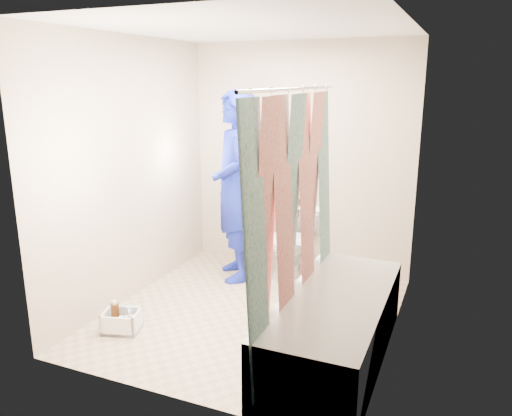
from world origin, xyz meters
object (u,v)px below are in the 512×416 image
at_px(bathtub, 334,325).
at_px(cleaning_caddy, 123,322).
at_px(plumber, 235,187).
at_px(toilet, 295,241).

relative_size(bathtub, cleaning_caddy, 5.14).
height_order(bathtub, plumber, plumber).
xyz_separation_m(toilet, cleaning_caddy, (-0.88, -1.78, -0.27)).
bearing_deg(plumber, cleaning_caddy, -48.43).
distance_m(bathtub, plumber, 1.91).
distance_m(bathtub, cleaning_caddy, 1.73).
bearing_deg(toilet, plumber, -135.07).
distance_m(bathtub, toilet, 1.71).
relative_size(toilet, plumber, 0.36).
distance_m(plumber, cleaning_caddy, 1.72).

